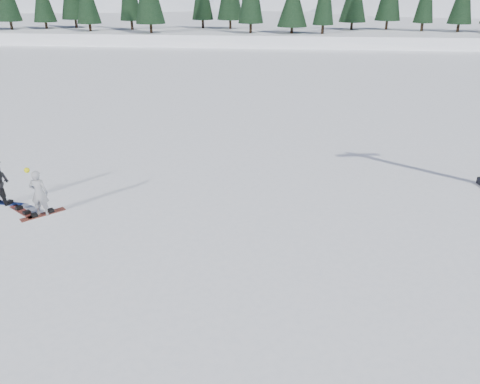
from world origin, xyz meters
name	(u,v)px	position (x,y,z in m)	size (l,w,h in m)	color
ground	(73,220)	(0.00, 0.00, 0.00)	(420.00, 420.00, 0.00)	white
alpine_backdrop	(245,41)	(-11.72, 189.18, -13.98)	(412.50, 227.00, 53.20)	white
snowboarder_woman	(39,193)	(-1.20, 0.29, 0.83)	(0.64, 0.46, 1.79)	#97979C
snowboard_woman	(43,214)	(-1.20, 0.29, 0.01)	(1.50, 0.28, 0.03)	#9C3A22
snowboard_man	(3,203)	(-3.11, 1.05, 0.01)	(1.50, 0.28, 0.03)	#1B3699
snowboard_loose_b	(23,212)	(-1.99, 0.42, 0.01)	(1.50, 0.28, 0.03)	maroon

